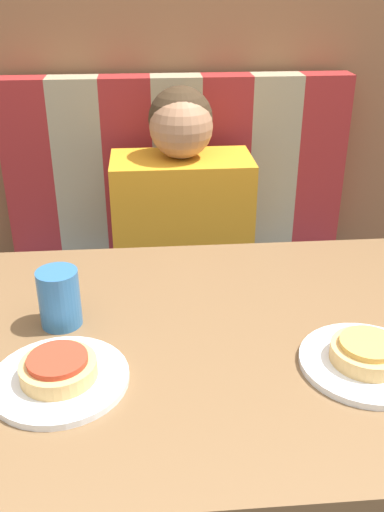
# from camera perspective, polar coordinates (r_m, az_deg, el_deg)

# --- Properties ---
(booth_seat) EXTENTS (1.10, 0.57, 0.44)m
(booth_seat) POSITION_cam_1_polar(r_m,az_deg,el_deg) (1.90, -0.91, -7.73)
(booth_seat) COLOR navy
(booth_seat) RESTS_ON ground_plane
(booth_backrest) EXTENTS (1.10, 0.09, 0.57)m
(booth_backrest) POSITION_cam_1_polar(r_m,az_deg,el_deg) (1.89, -1.53, 9.10)
(booth_backrest) COLOR maroon
(booth_backrest) RESTS_ON booth_seat
(dining_table) EXTENTS (1.00, 0.75, 0.71)m
(dining_table) POSITION_cam_1_polar(r_m,az_deg,el_deg) (1.10, 1.60, -11.75)
(dining_table) COLOR brown
(dining_table) RESTS_ON ground_plane
(person) EXTENTS (0.40, 0.22, 0.58)m
(person) POSITION_cam_1_polar(r_m,az_deg,el_deg) (1.68, -1.04, 6.03)
(person) COLOR orange
(person) RESTS_ON booth_seat
(plate_left) EXTENTS (0.22, 0.22, 0.01)m
(plate_left) POSITION_cam_1_polar(r_m,az_deg,el_deg) (0.96, -13.07, -11.91)
(plate_left) COLOR white
(plate_left) RESTS_ON dining_table
(plate_right) EXTENTS (0.22, 0.22, 0.01)m
(plate_right) POSITION_cam_1_polar(r_m,az_deg,el_deg) (1.01, 16.99, -10.18)
(plate_right) COLOR white
(plate_right) RESTS_ON dining_table
(pizza_left) EXTENTS (0.12, 0.12, 0.04)m
(pizza_left) POSITION_cam_1_polar(r_m,az_deg,el_deg) (0.94, -13.22, -10.81)
(pizza_left) COLOR tan
(pizza_left) RESTS_ON plate_left
(pizza_right) EXTENTS (0.12, 0.12, 0.04)m
(pizza_right) POSITION_cam_1_polar(r_m,az_deg,el_deg) (1.00, 17.17, -9.11)
(pizza_right) COLOR tan
(pizza_right) RESTS_ON plate_right
(drinking_cup) EXTENTS (0.08, 0.08, 0.11)m
(drinking_cup) POSITION_cam_1_polar(r_m,az_deg,el_deg) (1.07, -13.12, -4.11)
(drinking_cup) COLOR #2D669E
(drinking_cup) RESTS_ON dining_table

